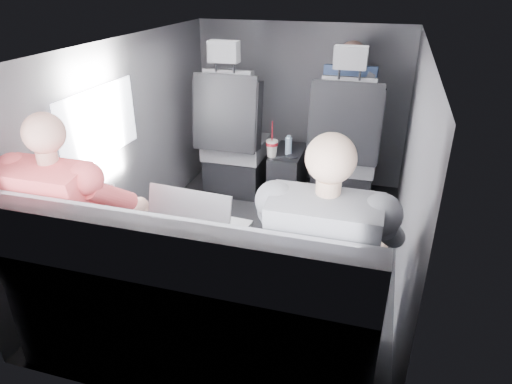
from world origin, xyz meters
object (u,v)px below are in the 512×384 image
(front_seat_left, at_px, (234,147))
(front_seat_right, at_px, (344,158))
(laptop_black, at_px, (333,237))
(soda_cup, at_px, (272,148))
(passenger_rear_left, at_px, (80,227))
(laptop_silver, at_px, (199,225))
(laptop_white, at_px, (97,210))
(rear_bench, at_px, (192,316))
(passenger_rear_right, at_px, (326,266))
(passenger_front_right, at_px, (348,105))
(water_bottle, at_px, (289,146))
(center_console, at_px, (288,174))

(front_seat_left, height_order, front_seat_right, same)
(laptop_black, bearing_deg, soda_cup, 114.22)
(front_seat_right, relative_size, passenger_rear_left, 1.05)
(front_seat_left, distance_m, laptop_silver, 1.73)
(laptop_white, relative_size, laptop_silver, 0.81)
(rear_bench, height_order, soda_cup, rear_bench)
(passenger_rear_left, xyz_separation_m, passenger_rear_right, (1.16, -0.00, 0.01))
(laptop_white, height_order, laptop_silver, laptop_silver)
(front_seat_right, distance_m, laptop_white, 1.98)
(passenger_rear_right, bearing_deg, front_seat_left, 119.35)
(laptop_silver, xyz_separation_m, passenger_rear_left, (-0.54, -0.14, -0.02))
(laptop_silver, xyz_separation_m, passenger_front_right, (0.47, 1.92, 0.11))
(passenger_front_right, bearing_deg, rear_bench, -101.06)
(laptop_black, relative_size, passenger_rear_left, 0.32)
(water_bottle, distance_m, passenger_front_right, 0.57)
(center_console, height_order, soda_cup, soda_cup)
(laptop_silver, bearing_deg, water_bottle, 87.82)
(laptop_silver, height_order, passenger_rear_right, passenger_rear_right)
(laptop_silver, bearing_deg, center_console, 88.38)
(front_seat_left, height_order, passenger_front_right, front_seat_left)
(passenger_rear_right, bearing_deg, passenger_rear_left, 179.98)
(front_seat_right, bearing_deg, center_console, 174.93)
(front_seat_right, bearing_deg, passenger_front_right, 96.15)
(laptop_white, height_order, passenger_rear_right, passenger_rear_right)
(center_console, distance_m, laptop_black, 1.77)
(center_console, distance_m, soda_cup, 0.33)
(front_seat_left, distance_m, laptop_white, 1.68)
(laptop_white, xyz_separation_m, laptop_silver, (0.55, -0.00, 0.01))
(front_seat_right, relative_size, passenger_front_right, 1.55)
(laptop_white, height_order, passenger_rear_left, passenger_rear_left)
(soda_cup, distance_m, passenger_front_right, 0.70)
(passenger_rear_left, height_order, passenger_front_right, passenger_front_right)
(soda_cup, distance_m, laptop_black, 1.62)
(laptop_white, xyz_separation_m, passenger_rear_left, (0.00, -0.15, -0.01))
(front_seat_right, height_order, center_console, front_seat_right)
(water_bottle, height_order, laptop_silver, laptop_silver)
(soda_cup, bearing_deg, passenger_front_right, 35.32)
(rear_bench, height_order, water_bottle, rear_bench)
(water_bottle, relative_size, passenger_front_right, 0.19)
(laptop_black, bearing_deg, passenger_front_right, 94.37)
(front_seat_left, bearing_deg, center_console, 5.07)
(laptop_silver, height_order, passenger_front_right, passenger_front_right)
(front_seat_right, bearing_deg, passenger_rear_right, -86.33)
(front_seat_left, xyz_separation_m, passenger_rear_left, (-0.14, -1.81, 0.22))
(laptop_silver, xyz_separation_m, laptop_black, (0.61, 0.08, -0.01))
(center_console, bearing_deg, laptop_black, -70.90)
(laptop_white, bearing_deg, center_console, 70.69)
(rear_bench, bearing_deg, laptop_black, 29.30)
(laptop_silver, relative_size, passenger_rear_right, 0.34)
(laptop_silver, bearing_deg, rear_bench, -78.63)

